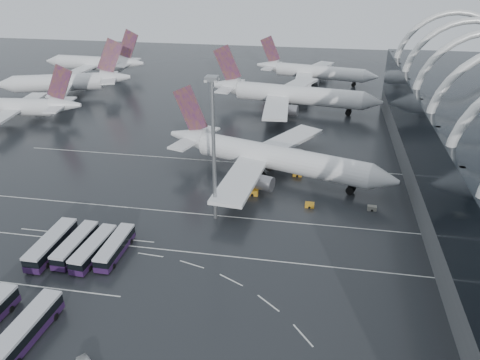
% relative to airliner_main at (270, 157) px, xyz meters
% --- Properties ---
extents(ground, '(420.00, 420.00, 0.00)m').
position_rel_airliner_main_xyz_m(ground, '(-8.29, -33.29, -5.08)').
color(ground, black).
rests_on(ground, ground).
extents(lane_marking_near, '(120.00, 0.25, 0.01)m').
position_rel_airliner_main_xyz_m(lane_marking_near, '(-8.29, -35.29, -5.07)').
color(lane_marking_near, silver).
rests_on(lane_marking_near, ground).
extents(lane_marking_mid, '(120.00, 0.25, 0.01)m').
position_rel_airliner_main_xyz_m(lane_marking_mid, '(-8.29, -21.29, -5.07)').
color(lane_marking_mid, silver).
rests_on(lane_marking_mid, ground).
extents(lane_marking_far, '(120.00, 0.25, 0.01)m').
position_rel_airliner_main_xyz_m(lane_marking_far, '(-8.29, 6.71, -5.07)').
color(lane_marking_far, silver).
rests_on(lane_marking_far, ground).
extents(bus_bay_line_south, '(28.00, 0.25, 0.01)m').
position_rel_airliner_main_xyz_m(bus_bay_line_south, '(-32.29, -49.29, -5.07)').
color(bus_bay_line_south, silver).
rests_on(bus_bay_line_south, ground).
extents(bus_bay_line_north, '(28.00, 0.25, 0.01)m').
position_rel_airliner_main_xyz_m(bus_bay_line_north, '(-32.29, -33.29, -5.07)').
color(bus_bay_line_north, silver).
rests_on(bus_bay_line_north, ground).
extents(airliner_main, '(58.65, 50.80, 20.28)m').
position_rel_airliner_main_xyz_m(airliner_main, '(0.00, 0.00, 0.00)').
color(airliner_main, white).
rests_on(airliner_main, ground).
extents(airliner_gate_b, '(61.27, 54.54, 21.28)m').
position_rel_airliner_main_xyz_m(airliner_gate_b, '(0.26, 55.31, 0.25)').
color(airliner_gate_b, white).
rests_on(airliner_gate_b, ground).
extents(airliner_gate_c, '(51.63, 46.89, 18.47)m').
position_rel_airliner_main_xyz_m(airliner_gate_c, '(7.07, 94.53, -0.46)').
color(airliner_gate_c, white).
rests_on(airliner_gate_c, ground).
extents(jet_remote_west, '(43.58, 35.17, 18.96)m').
position_rel_airliner_main_xyz_m(jet_remote_west, '(-85.28, 27.17, -0.19)').
color(jet_remote_west, white).
rests_on(jet_remote_west, ground).
extents(jet_remote_mid, '(48.45, 39.43, 21.57)m').
position_rel_airliner_main_xyz_m(jet_remote_mid, '(-84.45, 56.98, 0.49)').
color(jet_remote_mid, white).
rests_on(jet_remote_mid, ground).
extents(jet_remote_far, '(47.46, 38.20, 20.72)m').
position_rel_airliner_main_xyz_m(jet_remote_far, '(-88.97, 91.13, 0.27)').
color(jet_remote_far, white).
rests_on(jet_remote_far, ground).
extents(bus_row_near_a, '(3.38, 13.98, 3.44)m').
position_rel_airliner_main_xyz_m(bus_row_near_a, '(-35.47, -39.89, -3.19)').
color(bus_row_near_a, '#30143F').
rests_on(bus_row_near_a, ground).
extents(bus_row_near_b, '(3.38, 12.84, 3.14)m').
position_rel_airliner_main_xyz_m(bus_row_near_b, '(-31.20, -39.03, -3.35)').
color(bus_row_near_b, '#30143F').
rests_on(bus_row_near_b, ground).
extents(bus_row_near_c, '(3.67, 12.93, 3.14)m').
position_rel_airliner_main_xyz_m(bus_row_near_c, '(-27.34, -39.64, -3.35)').
color(bus_row_near_c, '#30143F').
rests_on(bus_row_near_c, ground).
extents(bus_row_near_d, '(3.04, 12.39, 3.05)m').
position_rel_airliner_main_xyz_m(bus_row_near_d, '(-23.75, -38.45, -3.40)').
color(bus_row_near_d, '#30143F').
rests_on(bus_row_near_d, ground).
extents(bus_row_far_c, '(3.86, 14.04, 3.42)m').
position_rel_airliner_main_xyz_m(bus_row_far_c, '(-27.53, -60.30, -3.20)').
color(bus_row_far_c, '#30143F').
rests_on(bus_row_far_c, ground).
extents(floodlight_mast, '(2.29, 2.29, 29.85)m').
position_rel_airliner_main_xyz_m(floodlight_mast, '(-8.68, -22.28, 13.70)').
color(floodlight_mast, gray).
rests_on(floodlight_mast, ground).
extents(gse_cart_belly_a, '(1.99, 1.18, 1.09)m').
position_rel_airliner_main_xyz_m(gse_cart_belly_a, '(10.51, -14.21, -4.54)').
color(gse_cart_belly_a, '#B97E18').
rests_on(gse_cart_belly_a, ground).
extents(gse_cart_belly_c, '(2.46, 1.45, 1.34)m').
position_rel_airliner_main_xyz_m(gse_cart_belly_c, '(-2.57, -10.72, -4.41)').
color(gse_cart_belly_c, '#B97E18').
rests_on(gse_cart_belly_c, ground).
extents(gse_cart_belly_d, '(1.88, 1.11, 1.03)m').
position_rel_airliner_main_xyz_m(gse_cart_belly_d, '(23.81, -13.20, -4.56)').
color(gse_cart_belly_d, slate).
rests_on(gse_cart_belly_d, ground).
extents(gse_cart_belly_e, '(2.21, 1.31, 1.21)m').
position_rel_airliner_main_xyz_m(gse_cart_belly_e, '(6.85, 1.23, -4.47)').
color(gse_cart_belly_e, '#B97E18').
rests_on(gse_cart_belly_e, ground).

